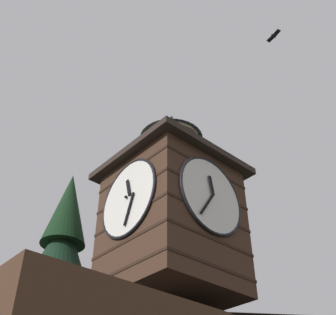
{
  "coord_description": "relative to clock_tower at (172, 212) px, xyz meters",
  "views": [
    {
      "loc": [
        8.49,
        9.02,
        2.0
      ],
      "look_at": [
        -0.27,
        -0.82,
        11.81
      ],
      "focal_mm": 47.28,
      "sensor_mm": 36.0,
      "label": 1
    }
  ],
  "objects": [
    {
      "name": "flying_bird_high",
      "position": [
        -1.42,
        4.59,
        6.67
      ],
      "size": [
        0.29,
        0.7,
        0.13
      ],
      "color": "black"
    },
    {
      "name": "clock_tower",
      "position": [
        0.0,
        0.0,
        0.0
      ],
      "size": [
        4.5,
        4.5,
        7.78
      ],
      "color": "#422B1E",
      "rests_on": "building_main"
    }
  ]
}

